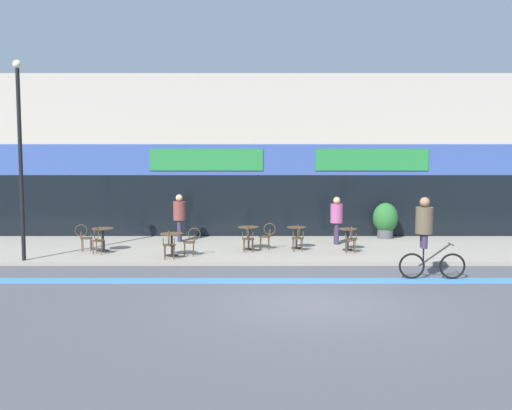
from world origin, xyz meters
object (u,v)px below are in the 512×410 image
at_px(bistro_table_4, 348,235).
at_px(cafe_chair_3_near, 298,236).
at_px(cafe_chair_0_near, 98,238).
at_px(pedestrian_near_end, 337,216).
at_px(planter_pot, 385,220).
at_px(cafe_chair_4_near, 351,238).
at_px(cafe_chair_1_side, 191,240).
at_px(pedestrian_far_end, 179,214).
at_px(cafe_chair_2_side, 267,234).
at_px(cyclist_0, 426,231).
at_px(cafe_chair_2_near, 248,237).
at_px(bistro_table_1, 172,240).
at_px(cafe_chair_0_side, 84,236).
at_px(bistro_table_0, 103,235).
at_px(bistro_table_3, 297,233).
at_px(cafe_chair_1_near, 169,243).
at_px(lamp_post, 20,148).
at_px(bistro_table_2, 249,233).

xyz_separation_m(bistro_table_4, cafe_chair_3_near, (-1.71, -0.26, 0.00)).
relative_size(cafe_chair_0_near, pedestrian_near_end, 0.53).
xyz_separation_m(cafe_chair_0_near, planter_pot, (10.10, 3.55, 0.20)).
distance_m(bistro_table_4, cafe_chair_4_near, 0.63).
distance_m(cafe_chair_0_near, pedestrian_near_end, 8.30).
bearing_deg(cafe_chair_3_near, cafe_chair_0_near, 91.22).
relative_size(cafe_chair_1_side, pedestrian_far_end, 0.52).
relative_size(cafe_chair_1_side, cafe_chair_4_near, 1.00).
relative_size(cafe_chair_2_side, pedestrian_near_end, 0.53).
xyz_separation_m(bistro_table_4, cyclist_0, (1.50, -4.00, 0.67)).
bearing_deg(cafe_chair_2_near, bistro_table_1, 110.48).
bearing_deg(bistro_table_4, cafe_chair_0_side, -178.62).
height_order(bistro_table_4, cafe_chair_0_near, cafe_chair_0_near).
bearing_deg(cafe_chair_0_side, cafe_chair_2_near, -10.99).
xyz_separation_m(bistro_table_0, cafe_chair_0_side, (-0.62, -0.01, -0.03)).
bearing_deg(bistro_table_4, pedestrian_far_end, 161.80).
bearing_deg(bistro_table_3, cafe_chair_4_near, -30.01).
relative_size(cafe_chair_1_side, cafe_chair_3_near, 1.00).
distance_m(cafe_chair_1_near, pedestrian_near_end, 6.34).
bearing_deg(cyclist_0, lamp_post, 171.41).
relative_size(cafe_chair_2_near, pedestrian_near_end, 0.53).
bearing_deg(cafe_chair_1_near, planter_pot, -63.12).
bearing_deg(bistro_table_1, cafe_chair_2_side, 22.26).
xyz_separation_m(cafe_chair_0_side, planter_pot, (10.71, 2.94, 0.20)).
distance_m(bistro_table_1, bistro_table_2, 2.75).
height_order(cafe_chair_1_near, cafe_chair_1_side, same).
bearing_deg(cafe_chair_3_near, cafe_chair_2_side, 64.17).
bearing_deg(bistro_table_4, cyclist_0, -69.50).
bearing_deg(cyclist_0, pedestrian_far_end, 142.83).
bearing_deg(cafe_chair_2_near, planter_pot, -52.78).
xyz_separation_m(bistro_table_4, cafe_chair_0_side, (-8.85, -0.21, 0.00)).
distance_m(bistro_table_3, pedestrian_near_end, 1.81).
relative_size(planter_pot, pedestrian_near_end, 0.80).
distance_m(cafe_chair_3_near, pedestrian_far_end, 4.81).
distance_m(cafe_chair_2_near, cafe_chair_2_side, 0.88).
relative_size(bistro_table_4, cafe_chair_1_side, 0.81).
relative_size(cafe_chair_4_near, cyclist_0, 0.40).
bearing_deg(bistro_table_3, cafe_chair_3_near, -89.55).
xyz_separation_m(cafe_chair_0_side, cafe_chair_2_side, (6.12, 0.37, 0.00)).
xyz_separation_m(bistro_table_2, bistro_table_4, (3.36, -0.16, -0.04)).
relative_size(cafe_chair_0_side, pedestrian_near_end, 0.53).
bearing_deg(cafe_chair_1_side, cyclist_0, 152.66).
xyz_separation_m(planter_pot, lamp_post, (-12.08, -4.63, 2.72)).
bearing_deg(bistro_table_2, bistro_table_0, -175.74).
relative_size(cafe_chair_2_near, cafe_chair_4_near, 1.00).
bearing_deg(cafe_chair_1_side, cafe_chair_4_near, -178.58).
bearing_deg(pedestrian_far_end, bistro_table_4, 158.22).
bearing_deg(lamp_post, cafe_chair_2_side, 15.40).
distance_m(bistro_table_1, bistro_table_4, 5.90).
bearing_deg(cafe_chair_0_side, bistro_table_1, -24.57).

